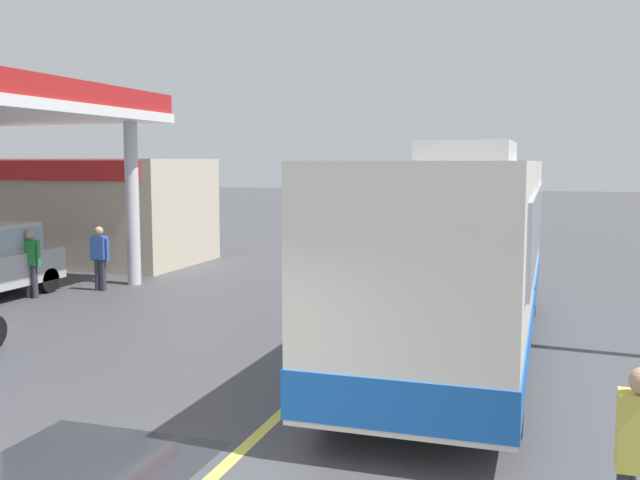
{
  "coord_description": "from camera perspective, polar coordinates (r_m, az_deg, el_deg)",
  "views": [
    {
      "loc": [
        3.3,
        -4.88,
        3.32
      ],
      "look_at": [
        -1.5,
        10.0,
        1.6
      ],
      "focal_mm": 40.19,
      "sensor_mm": 36.0,
      "label": 1
    }
  ],
  "objects": [
    {
      "name": "ground",
      "position": [
        25.31,
        10.23,
        -1.36
      ],
      "size": [
        120.0,
        120.0,
        0.0
      ],
      "primitive_type": "plane",
      "color": "#424247"
    },
    {
      "name": "lane_divider_stripe",
      "position": [
        20.42,
        8.35,
        -3.14
      ],
      "size": [
        0.16,
        50.0,
        0.01
      ],
      "primitive_type": "cube",
      "color": "#D8CC4C",
      "rests_on": "ground"
    },
    {
      "name": "coach_bus_main",
      "position": [
        12.8,
        11.11,
        -1.02
      ],
      "size": [
        2.6,
        11.04,
        3.69
      ],
      "color": "silver",
      "rests_on": "ground"
    },
    {
      "name": "gas_station_roadside",
      "position": [
        23.2,
        -20.49,
        4.17
      ],
      "size": [
        9.1,
        11.95,
        5.1
      ],
      "color": "#B21E1E",
      "rests_on": "ground"
    },
    {
      "name": "minibus_opposing_lane",
      "position": [
        28.49,
        6.66,
        2.51
      ],
      "size": [
        2.04,
        6.13,
        2.44
      ],
      "color": "teal",
      "rests_on": "ground"
    },
    {
      "name": "pedestrian_near_pump",
      "position": [
        19.25,
        -17.13,
        -1.13
      ],
      "size": [
        0.55,
        0.22,
        1.66
      ],
      "color": "#33333F",
      "rests_on": "ground"
    },
    {
      "name": "pedestrian_by_shop",
      "position": [
        18.77,
        -22.03,
        -1.49
      ],
      "size": [
        0.55,
        0.22,
        1.66
      ],
      "color": "#33333F",
      "rests_on": "ground"
    }
  ]
}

